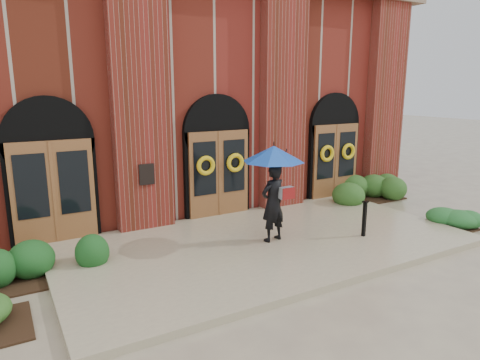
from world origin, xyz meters
TOP-DOWN VIEW (x-y plane):
  - ground at (0.00, 0.00)m, footprint 90.00×90.00m
  - landing at (0.00, 0.15)m, footprint 10.00×5.30m
  - church_building at (0.00, 8.78)m, footprint 16.20×12.53m
  - man_with_umbrella at (0.13, 0.08)m, footprint 1.74×1.74m
  - metal_post at (2.34, -0.81)m, footprint 0.15×0.15m
  - hedge_wall_left at (-5.20, 0.96)m, footprint 2.88×1.15m
  - hedge_wall_right at (5.20, 2.20)m, footprint 3.01×1.20m
  - hedge_front_right at (5.10, -1.16)m, footprint 1.32×1.13m

SIDE VIEW (x-z plane):
  - ground at x=0.00m, z-range 0.00..0.00m
  - landing at x=0.00m, z-range 0.00..0.15m
  - hedge_front_right at x=5.10m, z-range 0.00..0.47m
  - hedge_wall_left at x=-5.20m, z-range 0.00..0.74m
  - hedge_wall_right at x=5.20m, z-range 0.00..0.77m
  - metal_post at x=2.34m, z-range 0.17..1.10m
  - man_with_umbrella at x=0.13m, z-range 0.62..3.00m
  - church_building at x=0.00m, z-range 0.00..7.00m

